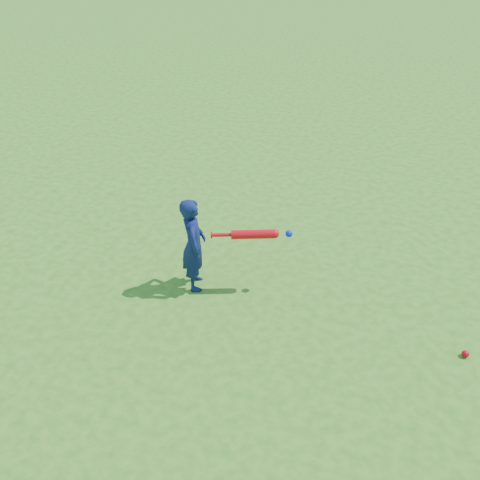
{
  "coord_description": "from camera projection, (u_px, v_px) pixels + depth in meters",
  "views": [
    {
      "loc": [
        1.43,
        -3.98,
        3.8
      ],
      "look_at": [
        -0.12,
        0.52,
        0.6
      ],
      "focal_mm": 40.0,
      "sensor_mm": 36.0,
      "label": 1
    }
  ],
  "objects": [
    {
      "name": "ground",
      "position": [
        235.0,
        315.0,
        5.63
      ],
      "size": [
        80.0,
        80.0,
        0.0
      ],
      "primitive_type": "plane",
      "color": "#33751B",
      "rests_on": "ground"
    },
    {
      "name": "bat_swing",
      "position": [
        257.0,
        234.0,
        5.64
      ],
      "size": [
        0.82,
        0.36,
        0.1
      ],
      "rotation": [
        0.0,
        0.0,
        0.36
      ],
      "color": "red",
      "rests_on": "ground"
    },
    {
      "name": "ground_ball_red",
      "position": [
        465.0,
        354.0,
        5.12
      ],
      "size": [
        0.07,
        0.07,
        0.07
      ],
      "primitive_type": "sphere",
      "color": "red",
      "rests_on": "ground"
    },
    {
      "name": "child",
      "position": [
        194.0,
        245.0,
        5.75
      ],
      "size": [
        0.41,
        0.48,
        1.1
      ],
      "primitive_type": "imported",
      "rotation": [
        0.0,
        0.0,
        2.0
      ],
      "color": "#101A4C",
      "rests_on": "ground"
    }
  ]
}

